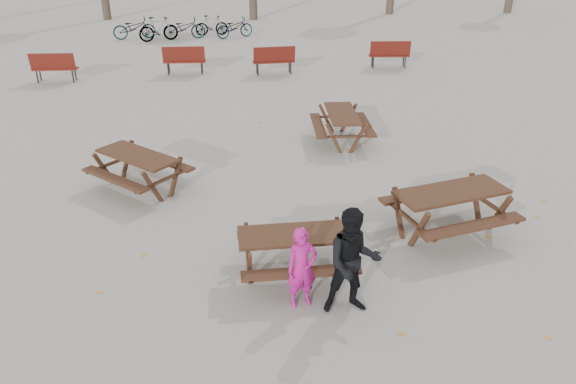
{
  "coord_description": "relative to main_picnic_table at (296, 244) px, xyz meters",
  "views": [
    {
      "loc": [
        -1.05,
        -7.45,
        5.23
      ],
      "look_at": [
        0.0,
        1.0,
        1.0
      ],
      "focal_mm": 35.0,
      "sensor_mm": 36.0,
      "label": 1
    }
  ],
  "objects": [
    {
      "name": "ground",
      "position": [
        0.0,
        0.0,
        -0.59
      ],
      "size": [
        80.0,
        80.0,
        0.0
      ],
      "primitive_type": "plane",
      "color": "gray",
      "rests_on": "ground"
    },
    {
      "name": "main_picnic_table",
      "position": [
        0.0,
        0.0,
        0.0
      ],
      "size": [
        1.8,
        1.45,
        0.78
      ],
      "color": "#371E14",
      "rests_on": "ground"
    },
    {
      "name": "food_tray",
      "position": [
        0.07,
        -0.08,
        0.21
      ],
      "size": [
        0.18,
        0.11,
        0.03
      ],
      "primitive_type": "cube",
      "color": "white",
      "rests_on": "main_picnic_table"
    },
    {
      "name": "bread_roll",
      "position": [
        0.07,
        -0.08,
        0.25
      ],
      "size": [
        0.14,
        0.06,
        0.05
      ],
      "primitive_type": "ellipsoid",
      "color": "tan",
      "rests_on": "food_tray"
    },
    {
      "name": "soda_bottle",
      "position": [
        0.09,
        -0.14,
        0.26
      ],
      "size": [
        0.07,
        0.07,
        0.17
      ],
      "color": "silver",
      "rests_on": "main_picnic_table"
    },
    {
      "name": "child",
      "position": [
        -0.01,
        -0.75,
        0.05
      ],
      "size": [
        0.52,
        0.39,
        1.27
      ],
      "primitive_type": "imported",
      "rotation": [
        0.0,
        0.0,
        0.21
      ],
      "color": "#CA1988",
      "rests_on": "ground"
    },
    {
      "name": "adult",
      "position": [
        0.68,
        -0.97,
        0.24
      ],
      "size": [
        0.82,
        0.65,
        1.65
      ],
      "primitive_type": "imported",
      "rotation": [
        0.0,
        0.0,
        -0.03
      ],
      "color": "black",
      "rests_on": "ground"
    },
    {
      "name": "picnic_table_east",
      "position": [
        2.91,
        0.97,
        -0.15
      ],
      "size": [
        2.33,
        2.05,
        0.86
      ],
      "primitive_type": null,
      "rotation": [
        0.0,
        0.0,
        0.24
      ],
      "color": "#371E14",
      "rests_on": "ground"
    },
    {
      "name": "picnic_table_north",
      "position": [
        -2.82,
        3.53,
        -0.19
      ],
      "size": [
        2.35,
        2.34,
        0.79
      ],
      "primitive_type": null,
      "rotation": [
        0.0,
        0.0,
        -0.77
      ],
      "color": "#371E14",
      "rests_on": "ground"
    },
    {
      "name": "picnic_table_far",
      "position": [
        1.96,
        5.72,
        -0.2
      ],
      "size": [
        1.55,
        1.88,
        0.77
      ],
      "primitive_type": null,
      "rotation": [
        0.0,
        0.0,
        1.51
      ],
      "color": "#371E14",
      "rests_on": "ground"
    },
    {
      "name": "park_bench_row",
      "position": [
        -0.66,
        12.84,
        -0.07
      ],
      "size": [
        13.56,
        1.16,
        1.03
      ],
      "color": "maroon",
      "rests_on": "ground"
    },
    {
      "name": "bicycle_row",
      "position": [
        -2.69,
        19.62,
        -0.09
      ],
      "size": [
        6.58,
        1.89,
        1.08
      ],
      "color": "black",
      "rests_on": "ground"
    },
    {
      "name": "fallen_leaves",
      "position": [
        0.5,
        2.5,
        -0.58
      ],
      "size": [
        11.0,
        11.0,
        0.01
      ],
      "primitive_type": null,
      "color": "gold",
      "rests_on": "ground"
    }
  ]
}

